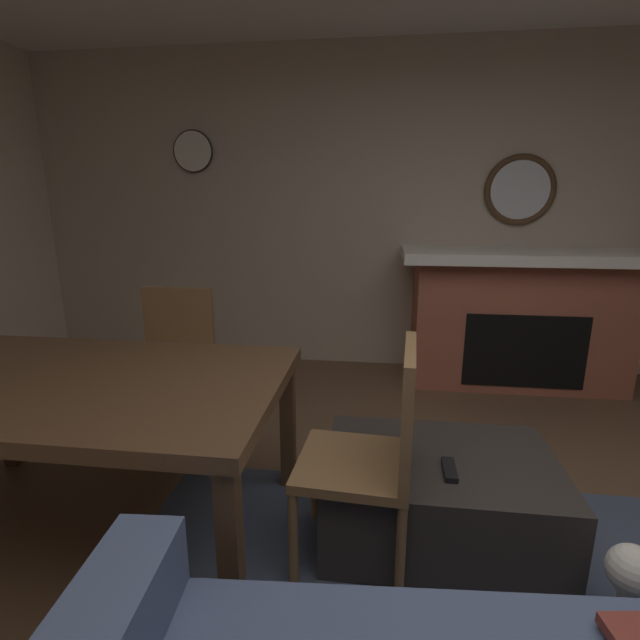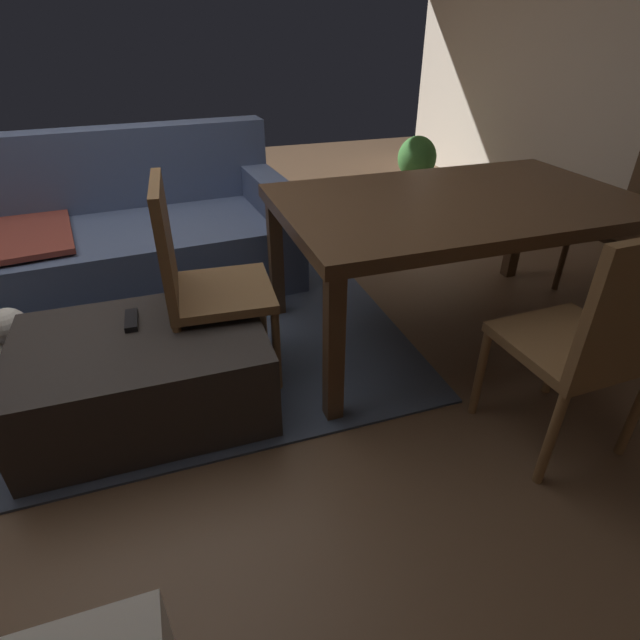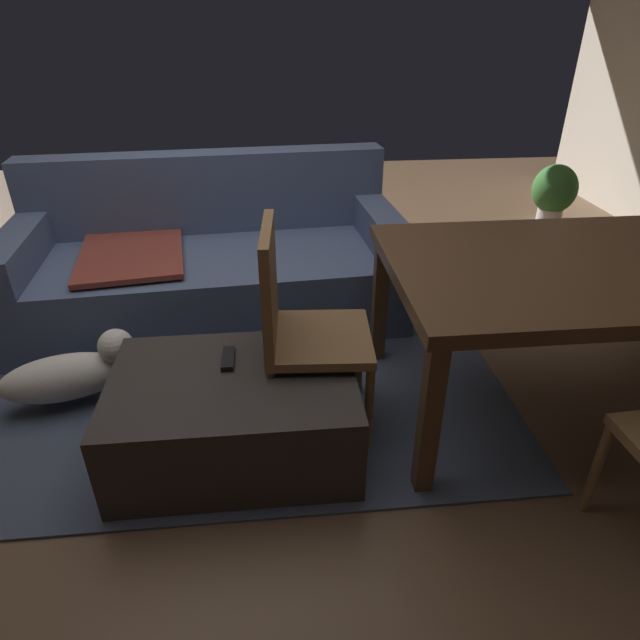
{
  "view_description": "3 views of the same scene",
  "coord_description": "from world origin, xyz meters",
  "px_view_note": "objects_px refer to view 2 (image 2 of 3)",
  "views": [
    {
      "loc": [
        0.46,
        1.14,
        1.45
      ],
      "look_at": [
        0.7,
        -0.7,
        0.98
      ],
      "focal_mm": 26.36,
      "sensor_mm": 36.0,
      "label": 1
    },
    {
      "loc": [
        0.35,
        -2.48,
        1.45
      ],
      "look_at": [
        0.8,
        -1.14,
        0.59
      ],
      "focal_mm": 27.53,
      "sensor_mm": 36.0,
      "label": 2
    },
    {
      "loc": [
        0.35,
        -2.48,
        1.64
      ],
      "look_at": [
        0.54,
        -0.64,
        0.58
      ],
      "focal_mm": 30.37,
      "sensor_mm": 36.0,
      "label": 3
    }
  ],
  "objects_px": {
    "couch": "(105,241)",
    "dining_table": "(457,212)",
    "tv_remote": "(132,320)",
    "potted_plant": "(417,160)",
    "dining_chair_south": "(596,336)",
    "dining_chair_west": "(197,275)",
    "ottoman_coffee_table": "(146,375)"
  },
  "relations": [
    {
      "from": "tv_remote",
      "to": "dining_table",
      "type": "bearing_deg",
      "value": 3.45
    },
    {
      "from": "dining_chair_west",
      "to": "potted_plant",
      "type": "bearing_deg",
      "value": 45.78
    },
    {
      "from": "tv_remote",
      "to": "dining_chair_south",
      "type": "distance_m",
      "value": 1.76
    },
    {
      "from": "dining_chair_south",
      "to": "dining_chair_west",
      "type": "height_order",
      "value": "same"
    },
    {
      "from": "couch",
      "to": "potted_plant",
      "type": "bearing_deg",
      "value": 25.43
    },
    {
      "from": "ottoman_coffee_table",
      "to": "dining_chair_south",
      "type": "xyz_separation_m",
      "value": [
        1.52,
        -0.74,
        0.33
      ]
    },
    {
      "from": "dining_table",
      "to": "potted_plant",
      "type": "xyz_separation_m",
      "value": [
        1.16,
        2.47,
        -0.39
      ]
    },
    {
      "from": "dining_chair_south",
      "to": "dining_chair_west",
      "type": "bearing_deg",
      "value": 143.53
    },
    {
      "from": "couch",
      "to": "dining_table",
      "type": "height_order",
      "value": "couch"
    },
    {
      "from": "dining_table",
      "to": "dining_chair_west",
      "type": "bearing_deg",
      "value": 179.72
    },
    {
      "from": "couch",
      "to": "potted_plant",
      "type": "distance_m",
      "value": 3.16
    },
    {
      "from": "ottoman_coffee_table",
      "to": "potted_plant",
      "type": "height_order",
      "value": "potted_plant"
    },
    {
      "from": "dining_chair_south",
      "to": "ottoman_coffee_table",
      "type": "bearing_deg",
      "value": 154.12
    },
    {
      "from": "couch",
      "to": "ottoman_coffee_table",
      "type": "xyz_separation_m",
      "value": [
        0.18,
        -1.29,
        -0.12
      ]
    },
    {
      "from": "couch",
      "to": "potted_plant",
      "type": "relative_size",
      "value": 4.49
    },
    {
      "from": "dining_table",
      "to": "dining_chair_west",
      "type": "height_order",
      "value": "dining_chair_west"
    },
    {
      "from": "tv_remote",
      "to": "ottoman_coffee_table",
      "type": "bearing_deg",
      "value": -79.48
    },
    {
      "from": "tv_remote",
      "to": "couch",
      "type": "bearing_deg",
      "value": 98.82
    },
    {
      "from": "dining_chair_south",
      "to": "potted_plant",
      "type": "bearing_deg",
      "value": 71.19
    },
    {
      "from": "dining_chair_west",
      "to": "tv_remote",
      "type": "bearing_deg",
      "value": -166.61
    },
    {
      "from": "ottoman_coffee_table",
      "to": "dining_chair_south",
      "type": "relative_size",
      "value": 1.05
    },
    {
      "from": "ottoman_coffee_table",
      "to": "dining_table",
      "type": "bearing_deg",
      "value": 6.71
    },
    {
      "from": "ottoman_coffee_table",
      "to": "tv_remote",
      "type": "distance_m",
      "value": 0.24
    },
    {
      "from": "dining_chair_south",
      "to": "dining_chair_west",
      "type": "distance_m",
      "value": 1.55
    },
    {
      "from": "couch",
      "to": "dining_chair_west",
      "type": "relative_size",
      "value": 2.44
    },
    {
      "from": "ottoman_coffee_table",
      "to": "dining_table",
      "type": "relative_size",
      "value": 0.58
    },
    {
      "from": "couch",
      "to": "dining_chair_west",
      "type": "distance_m",
      "value": 1.22
    },
    {
      "from": "couch",
      "to": "tv_remote",
      "type": "distance_m",
      "value": 1.19
    },
    {
      "from": "tv_remote",
      "to": "dining_chair_west",
      "type": "height_order",
      "value": "dining_chair_west"
    },
    {
      "from": "couch",
      "to": "dining_table",
      "type": "distance_m",
      "value": 2.06
    },
    {
      "from": "couch",
      "to": "ottoman_coffee_table",
      "type": "height_order",
      "value": "couch"
    },
    {
      "from": "couch",
      "to": "dining_table",
      "type": "xyz_separation_m",
      "value": [
        1.7,
        -1.12,
        0.36
      ]
    }
  ]
}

